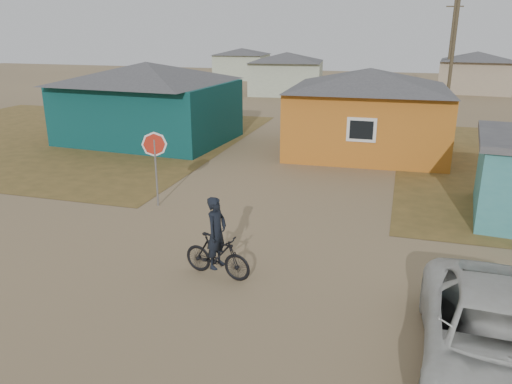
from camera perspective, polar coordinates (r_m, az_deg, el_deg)
ground at (r=11.83m, az=-5.83°, el=-10.27°), size 120.00×120.00×0.00m
grass_nw at (r=29.45m, az=-21.93°, el=5.97°), size 20.00×18.00×0.00m
house_teal at (r=26.51m, az=-12.22°, el=10.15°), size 8.93×7.08×4.00m
house_yellow at (r=23.90m, az=12.66°, el=9.13°), size 7.72×6.76×3.90m
house_pale_west at (r=44.88m, az=3.51°, el=13.46°), size 7.04×6.15×3.60m
house_beige_east at (r=50.07m, az=23.78°, el=12.49°), size 6.95×6.05×3.60m
house_pale_north at (r=58.56m, az=-1.63°, el=14.51°), size 6.28×5.81×3.40m
utility_pole_near at (r=31.70m, az=21.53°, el=14.39°), size 1.40×0.20×8.00m
utility_pole_far at (r=47.72m, az=21.34°, el=15.33°), size 1.40×0.20×8.00m
stop_sign at (r=16.40m, az=-11.49°, el=4.50°), size 0.81×0.09×2.49m
cyclist at (r=11.79m, az=-4.48°, el=-6.41°), size 1.81×0.82×1.98m
vehicle at (r=9.42m, az=25.95°, el=-15.16°), size 2.60×5.33×1.46m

